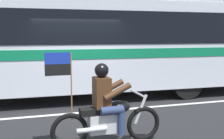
{
  "coord_description": "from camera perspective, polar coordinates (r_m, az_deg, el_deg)",
  "views": [
    {
      "loc": [
        -1.23,
        -7.57,
        2.08
      ],
      "look_at": [
        0.78,
        -0.77,
        1.16
      ],
      "focal_mm": 43.39,
      "sensor_mm": 36.0,
      "label": 1
    }
  ],
  "objects": [
    {
      "name": "transit_bus",
      "position": [
        8.84,
        -8.92,
        6.03
      ],
      "size": [
        13.19,
        2.97,
        3.22
      ],
      "color": "silver",
      "rests_on": "ground_plane"
    },
    {
      "name": "lane_center_stripe",
      "position": [
        7.38,
        -6.3,
        -9.0
      ],
      "size": [
        26.6,
        0.14,
        0.01
      ],
      "primitive_type": "cube",
      "color": "silver",
      "rests_on": "ground_plane"
    },
    {
      "name": "sidewalk_curb",
      "position": [
        12.89,
        -10.83,
        -1.69
      ],
      "size": [
        28.0,
        3.8,
        0.15
      ],
      "primitive_type": "cube",
      "color": "#A39E93",
      "rests_on": "ground_plane"
    },
    {
      "name": "ground_plane",
      "position": [
        7.95,
        -7.08,
        -7.84
      ],
      "size": [
        60.0,
        60.0,
        0.0
      ],
      "primitive_type": "plane",
      "color": "black"
    },
    {
      "name": "motorcycle_with_rider",
      "position": [
        5.09,
        -1.12,
        -8.74
      ],
      "size": [
        2.2,
        0.64,
        1.78
      ],
      "color": "black",
      "rests_on": "ground_plane"
    },
    {
      "name": "fire_hydrant",
      "position": [
        11.76,
        -12.82,
        -0.42
      ],
      "size": [
        0.22,
        0.3,
        0.75
      ],
      "color": "gold",
      "rests_on": "sidewalk_curb"
    }
  ]
}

